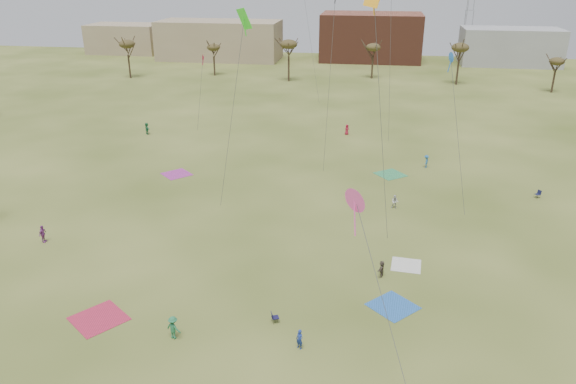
# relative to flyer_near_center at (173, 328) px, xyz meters

# --- Properties ---
(ground) EXTENTS (260.00, 260.00, 0.00)m
(ground) POSITION_rel_flyer_near_center_xyz_m (5.70, 2.17, -0.86)
(ground) COLOR #3C4C17
(ground) RESTS_ON ground
(flyer_near_center) EXTENTS (1.26, 0.97, 1.72)m
(flyer_near_center) POSITION_rel_flyer_near_center_xyz_m (0.00, 0.00, 0.00)
(flyer_near_center) COLOR #267247
(flyer_near_center) RESTS_ON ground
(flyer_near_right) EXTENTS (0.63, 0.59, 1.45)m
(flyer_near_right) POSITION_rel_flyer_near_center_xyz_m (8.71, 0.28, -0.14)
(flyer_near_right) COLOR navy
(flyer_near_right) RESTS_ON ground
(spectator_fore_c) EXTENTS (0.70, 1.37, 1.41)m
(spectator_fore_c) POSITION_rel_flyer_near_center_xyz_m (14.10, 10.52, -0.16)
(spectator_fore_c) COLOR brown
(spectator_fore_c) RESTS_ON ground
(spectator_mid_d) EXTENTS (0.44, 1.00, 1.69)m
(spectator_mid_d) POSITION_rel_flyer_near_center_xyz_m (-16.88, 11.67, -0.02)
(spectator_mid_d) COLOR #8F3C92
(spectator_mid_d) RESTS_ON ground
(spectator_mid_e) EXTENTS (0.79, 0.66, 1.48)m
(spectator_mid_e) POSITION_rel_flyer_near_center_xyz_m (15.45, 24.59, -0.12)
(spectator_mid_e) COLOR silver
(spectator_mid_e) RESTS_ON ground
(flyer_far_a) EXTENTS (1.35, 1.65, 1.76)m
(flyer_far_a) POSITION_rel_flyer_near_center_xyz_m (-21.11, 46.52, 0.02)
(flyer_far_a) COLOR #267448
(flyer_far_a) RESTS_ON ground
(flyer_far_b) EXTENTS (0.92, 0.87, 1.58)m
(flyer_far_b) POSITION_rel_flyer_near_center_xyz_m (8.82, 51.01, -0.07)
(flyer_far_b) COLOR #A51C34
(flyer_far_b) RESTS_ON ground
(flyer_far_c) EXTENTS (0.76, 1.13, 1.63)m
(flyer_far_c) POSITION_rel_flyer_near_center_xyz_m (19.60, 38.06, -0.05)
(flyer_far_c) COLOR #215F98
(flyer_far_c) RESTS_ON ground
(blanket_red) EXTENTS (4.82, 4.82, 0.03)m
(blanket_red) POSITION_rel_flyer_near_center_xyz_m (-6.21, 1.27, -0.86)
(blanket_red) COLOR #BE2645
(blanket_red) RESTS_ON ground
(blanket_blue) EXTENTS (4.33, 4.33, 0.03)m
(blanket_blue) POSITION_rel_flyer_near_center_xyz_m (15.00, 6.25, -0.86)
(blanket_blue) COLOR blue
(blanket_blue) RESTS_ON ground
(blanket_cream) EXTENTS (2.68, 2.68, 0.03)m
(blanket_cream) POSITION_rel_flyer_near_center_xyz_m (16.22, 12.64, -0.86)
(blanket_cream) COLOR white
(blanket_cream) RESTS_ON ground
(blanket_plum) EXTENTS (4.30, 4.30, 0.03)m
(blanket_plum) POSITION_rel_flyer_near_center_xyz_m (-10.82, 30.70, -0.86)
(blanket_plum) COLOR #A93495
(blanket_plum) RESTS_ON ground
(blanket_olive) EXTENTS (4.38, 4.38, 0.03)m
(blanket_olive) POSITION_rel_flyer_near_center_xyz_m (15.16, 34.75, -0.86)
(blanket_olive) COLOR #359258
(blanket_olive) RESTS_ON ground
(camp_chair_center) EXTENTS (0.70, 0.67, 0.87)m
(camp_chair_center) POSITION_rel_flyer_near_center_xyz_m (6.56, 2.89, -0.60)
(camp_chair_center) COLOR #171539
(camp_chair_center) RESTS_ON ground
(camp_chair_right) EXTENTS (0.73, 0.72, 0.87)m
(camp_chair_right) POSITION_rel_flyer_near_center_xyz_m (31.10, 29.94, -0.60)
(camp_chair_right) COLOR #141738
(camp_chair_right) RESTS_ON ground
(kites_aloft) EXTENTS (68.11, 70.38, 24.53)m
(kites_aloft) POSITION_rel_flyer_near_center_xyz_m (5.12, 38.98, 18.55)
(kites_aloft) COLOR #E6441B
(kites_aloft) RESTS_ON ground
(tree_line) EXTENTS (117.44, 49.32, 8.91)m
(tree_line) POSITION_rel_flyer_near_center_xyz_m (2.86, 81.29, 6.23)
(tree_line) COLOR #3A2B1E
(tree_line) RESTS_ON ground
(building_tan) EXTENTS (32.00, 14.00, 10.00)m
(building_tan) POSITION_rel_flyer_near_center_xyz_m (-29.30, 117.17, 4.14)
(building_tan) COLOR #937F60
(building_tan) RESTS_ON ground
(building_brick) EXTENTS (26.00, 16.00, 12.00)m
(building_brick) POSITION_rel_flyer_near_center_xyz_m (10.70, 122.17, 5.14)
(building_brick) COLOR brown
(building_brick) RESTS_ON ground
(building_grey) EXTENTS (24.00, 12.00, 9.00)m
(building_grey) POSITION_rel_flyer_near_center_xyz_m (45.70, 120.17, 3.64)
(building_grey) COLOR gray
(building_grey) RESTS_ON ground
(building_tan_west) EXTENTS (20.00, 12.00, 8.00)m
(building_tan_west) POSITION_rel_flyer_near_center_xyz_m (-59.30, 124.17, 3.14)
(building_tan_west) COLOR #937F60
(building_tan_west) RESTS_ON ground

